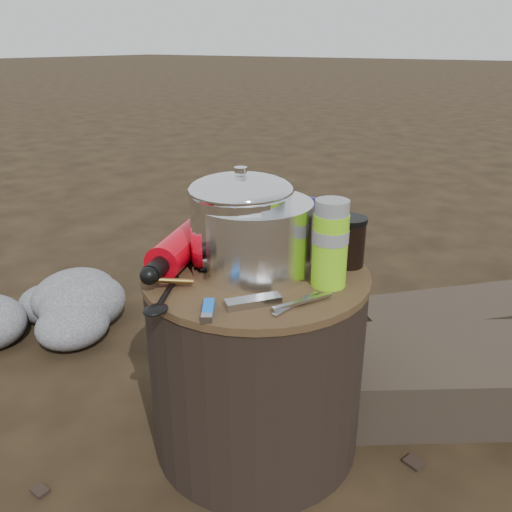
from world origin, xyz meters
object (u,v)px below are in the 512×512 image
Objects in this scene: thermos at (330,244)px; travel_mug at (348,242)px; camping_pot at (241,223)px; stump at (256,360)px; fuel_bottle at (183,245)px.

thermos reaches higher than travel_mug.
camping_pot is 1.97× the size of travel_mug.
fuel_bottle is at bearing -166.97° from stump.
camping_pot is 0.16m from fuel_bottle.
fuel_bottle is (-0.14, -0.03, -0.07)m from camping_pot.
stump is 4.48× the size of travel_mug.
thermos is at bearing -7.47° from fuel_bottle.
thermos reaches higher than stump.
fuel_bottle is 0.34m from thermos.
stump is at bearing -169.49° from thermos.
camping_pot is at bearing -164.21° from stump.
stump is 0.35m from thermos.
travel_mug is at bearing 95.96° from thermos.
stump is 0.34m from travel_mug.
travel_mug reaches higher than fuel_bottle.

